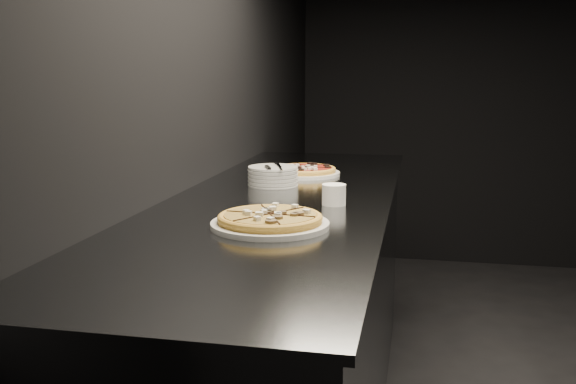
% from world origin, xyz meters
% --- Properties ---
extents(wall_left, '(0.02, 5.00, 2.80)m').
position_xyz_m(wall_left, '(-2.50, 0.00, 1.40)').
color(wall_left, black).
rests_on(wall_left, floor).
extents(counter, '(0.74, 2.44, 0.92)m').
position_xyz_m(counter, '(-2.13, 0.00, 0.46)').
color(counter, slate).
rests_on(counter, floor).
extents(pizza_mushroom, '(0.32, 0.32, 0.04)m').
position_xyz_m(pizza_mushroom, '(-2.07, -0.45, 0.94)').
color(pizza_mushroom, silver).
rests_on(pizza_mushroom, counter).
extents(pizza_tomato, '(0.29, 0.29, 0.03)m').
position_xyz_m(pizza_tomato, '(-2.14, 0.48, 0.94)').
color(pizza_tomato, silver).
rests_on(pizza_tomato, counter).
extents(plate_stack, '(0.19, 0.19, 0.07)m').
position_xyz_m(plate_stack, '(-2.21, 0.21, 0.96)').
color(plate_stack, silver).
rests_on(plate_stack, counter).
extents(cutlery, '(0.07, 0.20, 0.01)m').
position_xyz_m(cutlery, '(-2.21, 0.20, 0.99)').
color(cutlery, silver).
rests_on(cutlery, plate_stack).
extents(ramekin, '(0.08, 0.08, 0.07)m').
position_xyz_m(ramekin, '(-1.94, -0.12, 0.96)').
color(ramekin, white).
rests_on(ramekin, counter).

